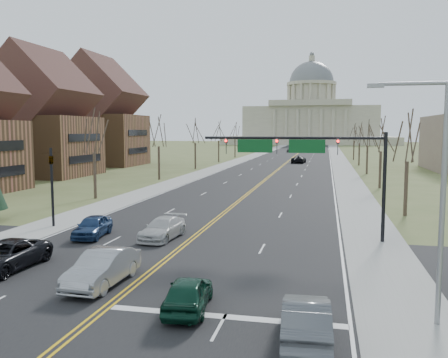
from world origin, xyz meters
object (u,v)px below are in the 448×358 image
at_px(car_nb_inner_lead, 188,293).
at_px(car_far_nb, 299,159).
at_px(car_nb_outer_lead, 306,319).
at_px(car_far_sb, 290,150).
at_px(signal_left, 52,178).
at_px(car_sb_inner_lead, 103,268).
at_px(car_sb_inner_second, 163,228).
at_px(street_light, 436,187).
at_px(car_sb_outer_lead, 5,256).
at_px(car_sb_outer_second, 93,226).
at_px(signal_mast, 306,154).

xyz_separation_m(car_nb_inner_lead, car_far_nb, (-0.63, 89.42, 0.12)).
relative_size(car_nb_outer_lead, car_far_sb, 0.95).
distance_m(signal_left, car_far_nb, 76.70).
bearing_deg(car_nb_inner_lead, car_sb_inner_lead, -30.46).
xyz_separation_m(car_nb_inner_lead, car_sb_inner_second, (-5.32, 11.93, -0.00)).
height_order(street_light, car_sb_outer_lead, street_light).
relative_size(car_nb_outer_lead, car_sb_inner_lead, 0.93).
bearing_deg(car_sb_outer_second, car_nb_inner_lead, -55.27).
height_order(signal_left, car_far_sb, signal_left).
distance_m(street_light, car_sb_inner_second, 19.06).
xyz_separation_m(car_far_nb, car_far_sb, (-5.87, 53.21, 0.01)).
xyz_separation_m(signal_mast, car_sb_outer_second, (-14.26, -2.71, -5.01)).
bearing_deg(signal_mast, car_far_nb, 93.56).
height_order(car_sb_inner_second, car_far_sb, car_far_sb).
relative_size(street_light, car_sb_outer_lead, 1.68).
distance_m(car_far_nb, car_far_sb, 53.53).
height_order(car_nb_inner_lead, car_sb_outer_lead, car_sb_outer_lead).
relative_size(signal_left, car_nb_inner_lead, 1.45).
bearing_deg(car_nb_inner_lead, car_sb_inner_second, -72.23).
relative_size(car_far_nb, car_far_sb, 1.21).
bearing_deg(car_far_nb, signal_mast, 98.31).
bearing_deg(car_sb_outer_second, car_sb_outer_lead, -102.71).
bearing_deg(car_sb_outer_lead, car_far_sb, 89.69).
bearing_deg(car_sb_outer_lead, street_light, -6.24).
xyz_separation_m(signal_mast, car_sb_outer_lead, (-15.04, -10.72, -5.00)).
relative_size(car_sb_inner_lead, car_sb_outer_lead, 0.93).
height_order(car_sb_inner_lead, car_far_nb, car_far_nb).
relative_size(car_nb_outer_lead, car_sb_inner_second, 0.96).
bearing_deg(car_sb_outer_lead, car_nb_outer_lead, -16.90).
xyz_separation_m(car_nb_outer_lead, car_sb_outer_second, (-15.02, 13.28, -0.03)).
height_order(car_nb_outer_lead, car_far_nb, car_far_nb).
distance_m(car_sb_outer_second, car_far_sb, 131.28).
relative_size(street_light, car_sb_outer_second, 2.10).
relative_size(signal_mast, car_sb_outer_lead, 2.24).
height_order(car_sb_outer_second, car_far_nb, car_far_nb).
height_order(signal_mast, street_light, street_light).
bearing_deg(car_sb_inner_second, car_nb_outer_lead, -49.17).
height_order(street_light, car_sb_inner_second, street_light).
bearing_deg(car_sb_inner_second, car_sb_outer_lead, -119.06).
bearing_deg(street_light, signal_mast, 111.41).
xyz_separation_m(signal_left, car_far_nb, (14.26, 75.30, -2.87)).
bearing_deg(car_sb_inner_lead, signal_mast, 55.08).
distance_m(signal_mast, car_nb_outer_lead, 16.77).
bearing_deg(signal_mast, car_nb_inner_lead, -106.02).
height_order(signal_mast, car_far_sb, signal_mast).
bearing_deg(signal_left, car_nb_outer_lead, -39.06).
xyz_separation_m(car_nb_outer_lead, car_far_sb, (-11.32, 144.50, 0.07)).
relative_size(street_light, car_nb_outer_lead, 1.95).
xyz_separation_m(signal_left, car_sb_inner_lead, (10.04, -11.93, -2.88)).
distance_m(signal_left, car_sb_outer_second, 6.18).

